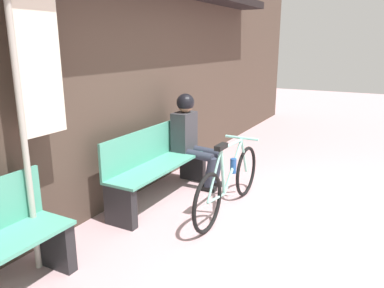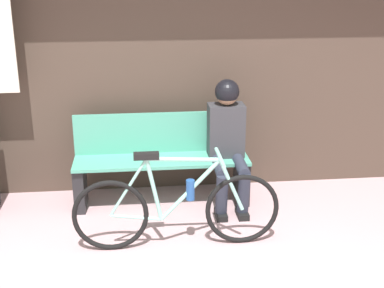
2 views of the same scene
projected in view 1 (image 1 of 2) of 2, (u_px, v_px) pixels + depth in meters
ground_plane at (323, 229)px, 3.81m from camera, size 24.00×24.00×0.00m
storefront_wall at (135, 58)px, 4.43m from camera, size 12.00×0.56×3.20m
park_bench_near at (158, 167)px, 4.46m from camera, size 1.66×0.42×0.86m
bicycle at (229, 182)px, 4.14m from camera, size 1.69×0.40×0.84m
person_seated at (191, 133)px, 4.86m from camera, size 0.34×0.63×1.21m
banner_pole at (34, 90)px, 2.90m from camera, size 0.45×0.05×2.26m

